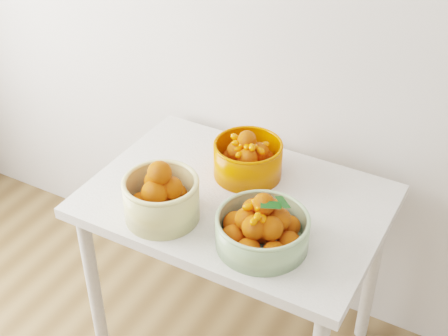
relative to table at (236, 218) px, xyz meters
The scene contains 4 objects.
table is the anchor object (origin of this frame).
bowl_cream 0.32m from the table, 127.58° to the right, with size 0.30×0.30×0.21m.
bowl_green 0.30m from the table, 44.04° to the right, with size 0.35×0.35×0.19m.
bowl_orange 0.22m from the table, 101.01° to the left, with size 0.31×0.31×0.18m.
Camera 1 is at (0.58, 0.11, 2.05)m, focal length 50.00 mm.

